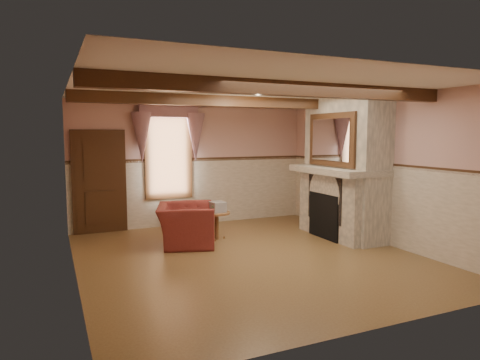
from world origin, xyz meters
name	(u,v)px	position (x,y,z in m)	size (l,w,h in m)	color
floor	(249,257)	(0.00, 0.00, 0.00)	(5.50, 6.00, 0.01)	brown
ceiling	(250,90)	(0.00, 0.00, 2.80)	(5.50, 6.00, 0.01)	silver
wall_back	(194,164)	(0.00, 3.00, 1.40)	(5.50, 0.02, 2.80)	tan
wall_front	(374,200)	(0.00, -3.00, 1.40)	(5.50, 0.02, 2.80)	tan
wall_left	(73,182)	(-2.75, 0.00, 1.40)	(0.02, 6.00, 2.80)	tan
wall_right	(379,170)	(2.75, 0.00, 1.40)	(0.02, 6.00, 2.80)	tan
wainscot	(250,213)	(0.00, 0.00, 0.75)	(5.50, 6.00, 1.50)	beige
chair_rail	(250,169)	(0.00, 0.00, 1.50)	(5.50, 6.00, 0.08)	black
firebox	(327,216)	(2.00, 0.60, 0.45)	(0.20, 0.95, 0.90)	black
armchair	(186,225)	(-0.75, 1.24, 0.38)	(1.17, 1.02, 0.76)	maroon
side_table	(217,226)	(-0.07, 1.38, 0.28)	(0.53, 0.53, 0.55)	brown
book_stack	(217,207)	(-0.04, 1.40, 0.65)	(0.26, 0.32, 0.20)	#B7AD8C
radiator	(180,215)	(-0.44, 2.70, 0.30)	(0.70, 0.18, 0.60)	white
bowl	(338,165)	(2.24, 0.59, 1.47)	(0.38, 0.38, 0.09)	brown
mantel_clock	(317,160)	(2.24, 1.33, 1.52)	(0.14, 0.24, 0.20)	black
oil_lamp	(328,159)	(2.24, 0.92, 1.56)	(0.11, 0.11, 0.28)	#B58833
candle_red	(359,165)	(2.24, -0.02, 1.50)	(0.06, 0.06, 0.16)	#A51714
jar_yellow	(359,166)	(2.24, -0.03, 1.48)	(0.06, 0.06, 0.12)	gold
fireplace	(345,168)	(2.42, 0.60, 1.40)	(0.85, 2.00, 2.80)	gray
mantel	(338,170)	(2.24, 0.60, 1.36)	(1.05, 2.05, 0.12)	gray
overmantel_mirror	(331,140)	(2.06, 0.60, 1.97)	(0.06, 1.44, 1.04)	silver
door	(99,183)	(-2.10, 2.94, 1.05)	(1.10, 0.10, 2.10)	black
window	(169,154)	(-0.60, 2.97, 1.65)	(1.06, 0.08, 2.02)	white
window_drapes	(169,126)	(-0.60, 2.88, 2.25)	(1.30, 0.14, 1.40)	gray
ceiling_beam_front	(287,89)	(0.00, -1.20, 2.70)	(5.50, 0.18, 0.20)	black
ceiling_beam_back	(223,101)	(0.00, 1.20, 2.70)	(5.50, 0.18, 0.20)	black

